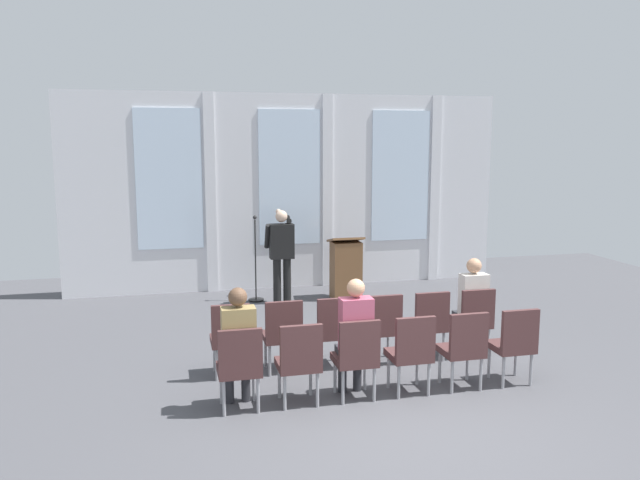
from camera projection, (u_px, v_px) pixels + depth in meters
ground_plane at (404, 421)px, 6.54m from camera, size 16.33×16.33×0.00m
rear_partition at (291, 191)px, 12.27m from camera, size 8.49×0.14×3.76m
speaker at (282, 249)px, 11.14m from camera, size 0.52×0.69×1.66m
mic_stand at (256, 283)px, 11.39m from camera, size 0.28×0.28×1.55m
lectern at (346, 269)px, 11.54m from camera, size 0.60×0.48×1.16m
chair_r0_c0 at (230, 335)px, 7.68m from camera, size 0.46×0.44×0.94m
chair_r0_c1 at (283, 331)px, 7.83m from camera, size 0.46×0.44×0.94m
chair_r0_c2 at (333, 327)px, 7.98m from camera, size 0.46×0.44×0.94m
chair_r0_c3 at (382, 324)px, 8.13m from camera, size 0.46×0.44×0.94m
chair_r0_c4 at (429, 321)px, 8.28m from camera, size 0.46×0.44×0.94m
chair_r0_c5 at (474, 318)px, 8.43m from camera, size 0.46×0.44×0.94m
audience_r0_c5 at (472, 301)px, 8.47m from camera, size 0.36×0.39×1.33m
chair_r1_c0 at (240, 363)px, 6.70m from camera, size 0.46×0.44×0.94m
audience_r1_c0 at (238, 342)px, 6.74m from camera, size 0.36×0.39×1.35m
chair_r1_c1 at (299, 359)px, 6.85m from camera, size 0.46×0.44×0.94m
chair_r1_c2 at (357, 354)px, 7.00m from camera, size 0.46×0.44×0.94m
audience_r1_c2 at (355, 332)px, 7.04m from camera, size 0.36×0.39×1.37m
chair_r1_c3 at (411, 349)px, 7.15m from camera, size 0.46×0.44×0.94m
chair_r1_c4 at (464, 345)px, 7.30m from camera, size 0.46×0.44×0.94m
chair_r1_c5 at (514, 341)px, 7.44m from camera, size 0.46×0.44×0.94m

